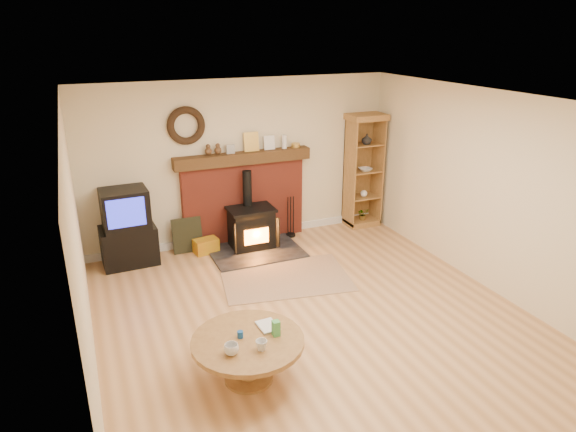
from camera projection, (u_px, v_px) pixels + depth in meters
name	position (u px, v px, depth m)	size (l,w,h in m)	color
ground	(315.00, 318.00, 6.22)	(5.50, 5.50, 0.00)	#AD7948
room_shell	(312.00, 181.00, 5.70)	(5.02, 5.52, 2.61)	beige
chimney_breast	(244.00, 193.00, 8.25)	(2.20, 0.22, 1.78)	#9C3627
wood_stove	(252.00, 230.00, 8.06)	(1.40, 1.00, 1.23)	black
area_rug	(285.00, 278.00, 7.21)	(1.75, 1.20, 0.01)	brown
tv_unit	(127.00, 229.00, 7.48)	(0.80, 0.58, 1.15)	black
curio_cabinet	(363.00, 171.00, 8.86)	(0.63, 0.45, 1.96)	brown
firelog_box	(206.00, 246.00, 7.99)	(0.36, 0.23, 0.23)	#C5D612
leaning_painting	(187.00, 235.00, 7.97)	(0.46, 0.03, 0.55)	black
fire_tools	(291.00, 229.00, 8.61)	(0.16, 0.16, 0.70)	black
coffee_table	(248.00, 347.00, 5.01)	(1.11, 1.11, 0.63)	brown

